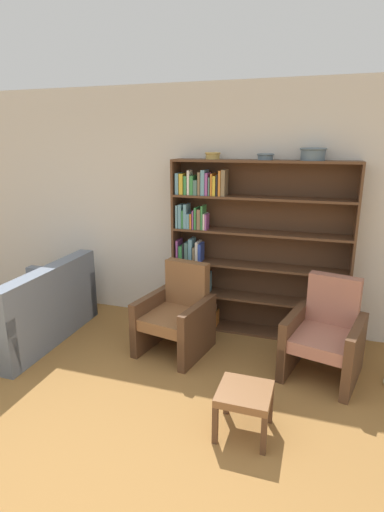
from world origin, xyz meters
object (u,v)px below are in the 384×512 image
(bookshelf, at_px, (241,249))
(bowl_stoneware, at_px, (213,155))
(bowl_brass, at_px, (313,153))
(footstool, at_px, (244,397))
(bowl_copper, at_px, (265,156))
(armchair_cushioned, at_px, (325,335))
(armchair_leather, at_px, (177,315))
(couch, at_px, (28,313))

(bookshelf, bearing_deg, bowl_stoneware, -177.37)
(bowl_brass, relative_size, footstool, 0.67)
(bookshelf, relative_size, bowl_copper, 11.03)
(bookshelf, relative_size, bowl_stoneware, 11.46)
(footstool, bearing_deg, armchair_cushioned, 62.04)
(armchair_cushioned, bearing_deg, footstool, 75.73)
(footstool, bearing_deg, bowl_copper, 95.74)
(bowl_stoneware, relative_size, armchair_cushioned, 0.19)
(armchair_cushioned, distance_m, footstool, 1.19)
(bowl_brass, relative_size, armchair_leather, 0.29)
(bowl_stoneware, xyz_separation_m, bowl_brass, (1.03, 0.00, 0.03))
(bowl_stoneware, distance_m, bowl_brass, 1.03)
(armchair_cushioned, bearing_deg, couch, 18.65)
(bookshelf, distance_m, bowl_stoneware, 1.07)
(bowl_stoneware, bearing_deg, bookshelf, 2.63)
(bookshelf, height_order, footstool, bookshelf)
(armchair_cushioned, bearing_deg, bookshelf, -21.58)
(armchair_leather, bearing_deg, armchair_cushioned, -169.24)
(footstool, bearing_deg, couch, 163.25)
(bowl_copper, relative_size, armchair_leather, 0.19)
(couch, bearing_deg, footstool, -107.86)
(bowl_copper, bearing_deg, couch, -158.82)
(armchair_leather, bearing_deg, bowl_stoneware, -94.77)
(armchair_leather, relative_size, footstool, 2.33)
(bowl_brass, xyz_separation_m, couch, (-2.88, -0.93, -1.72))
(couch, relative_size, armchair_cushioned, 1.71)
(bowl_brass, distance_m, armchair_leather, 2.14)
(bookshelf, distance_m, armchair_cushioned, 1.31)
(bowl_copper, distance_m, bowl_brass, 0.47)
(bookshelf, bearing_deg, armchair_cushioned, -35.27)
(bowl_brass, xyz_separation_m, armchair_cushioned, (0.26, -0.66, -1.63))
(bookshelf, relative_size, footstool, 4.99)
(couch, distance_m, footstool, 2.69)
(couch, bearing_deg, armchair_leather, -81.79)
(bowl_copper, relative_size, armchair_cushioned, 0.19)
(bookshelf, xyz_separation_m, bowl_brass, (0.70, -0.02, 1.04))
(couch, relative_size, footstool, 3.98)
(bookshelf, bearing_deg, couch, -156.49)
(bookshelf, height_order, couch, bookshelf)
(bowl_brass, xyz_separation_m, armchair_leather, (-1.21, -0.66, -1.63))
(bowl_stoneware, relative_size, bowl_brass, 0.65)
(bookshelf, xyz_separation_m, armchair_leather, (-0.52, -0.68, -0.59))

